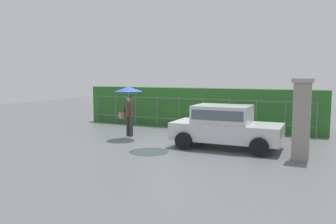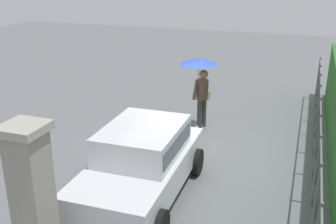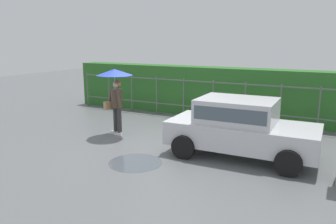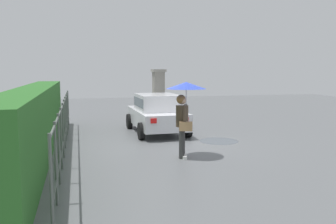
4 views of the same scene
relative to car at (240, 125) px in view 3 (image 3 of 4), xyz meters
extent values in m
plane|color=slate|center=(-2.35, 0.09, -0.80)|extent=(40.00, 40.00, 0.00)
cube|color=silver|center=(0.06, 0.00, -0.22)|extent=(3.74, 1.72, 0.60)
cube|color=silver|center=(-0.09, 0.00, 0.38)|extent=(1.93, 1.48, 0.60)
cube|color=#4C5B66|center=(-0.09, 0.00, 0.40)|extent=(1.78, 1.50, 0.33)
cylinder|color=black|center=(1.29, 0.87, -0.50)|extent=(0.60, 0.19, 0.60)
cylinder|color=black|center=(1.33, -0.81, -0.50)|extent=(0.60, 0.19, 0.60)
cylinder|color=black|center=(-1.21, 0.81, -0.50)|extent=(0.60, 0.19, 0.60)
cylinder|color=black|center=(-1.17, -0.87, -0.50)|extent=(0.60, 0.19, 0.60)
cube|color=red|center=(-1.81, 0.51, -0.07)|extent=(0.06, 0.20, 0.16)
cube|color=red|center=(-1.79, -0.59, -0.07)|extent=(0.06, 0.20, 0.16)
cylinder|color=#333333|center=(-3.86, 0.14, -0.37)|extent=(0.15, 0.15, 0.86)
cylinder|color=#333333|center=(-4.05, 0.21, -0.37)|extent=(0.15, 0.15, 0.86)
cube|color=white|center=(-3.88, 0.09, -0.76)|extent=(0.26, 0.10, 0.08)
cube|color=white|center=(-4.07, 0.16, -0.76)|extent=(0.26, 0.10, 0.08)
cylinder|color=#473828|center=(-3.96, 0.18, 0.35)|extent=(0.34, 0.34, 0.58)
sphere|color=#DBAD89|center=(-3.96, 0.18, 0.78)|extent=(0.22, 0.22, 0.22)
sphere|color=olive|center=(-3.95, 0.21, 0.80)|extent=(0.25, 0.25, 0.25)
cylinder|color=#473828|center=(-3.78, 0.02, 0.37)|extent=(0.24, 0.17, 0.56)
cylinder|color=#473828|center=(-4.19, 0.18, 0.37)|extent=(0.24, 0.17, 0.56)
cylinder|color=#B2B2B7|center=(-3.92, 0.06, 0.69)|extent=(0.02, 0.02, 0.77)
cone|color=blue|center=(-3.92, 0.06, 1.17)|extent=(1.08, 1.08, 0.19)
cube|color=tan|center=(-4.24, 0.16, 0.11)|extent=(0.27, 0.37, 0.24)
cylinder|color=#59605B|center=(-7.90, 3.31, -0.05)|extent=(0.05, 0.05, 1.50)
cylinder|color=#59605B|center=(-6.71, 3.31, -0.05)|extent=(0.05, 0.05, 1.50)
cylinder|color=#59605B|center=(-5.52, 3.31, -0.05)|extent=(0.05, 0.05, 1.50)
cylinder|color=#59605B|center=(-4.33, 3.31, -0.05)|extent=(0.05, 0.05, 1.50)
cylinder|color=#59605B|center=(-3.14, 3.31, -0.05)|extent=(0.05, 0.05, 1.50)
cylinder|color=#59605B|center=(-1.95, 3.31, -0.05)|extent=(0.05, 0.05, 1.50)
cylinder|color=#59605B|center=(-0.76, 3.31, -0.05)|extent=(0.05, 0.05, 1.50)
cylinder|color=#59605B|center=(0.43, 3.31, -0.05)|extent=(0.05, 0.05, 1.50)
cylinder|color=#59605B|center=(1.62, 3.31, -0.05)|extent=(0.05, 0.05, 1.50)
cube|color=#59605B|center=(-2.54, 3.31, 0.62)|extent=(10.70, 0.03, 0.04)
cube|color=#59605B|center=(-2.54, 3.31, -0.35)|extent=(10.70, 0.03, 0.04)
cube|color=#2D6B28|center=(-2.54, 4.08, 0.15)|extent=(11.70, 0.90, 1.90)
cylinder|color=#4C545B|center=(-2.07, -1.68, -0.80)|extent=(1.32, 1.32, 0.00)
camera|label=1|loc=(3.22, -11.41, 1.71)|focal=36.61mm
camera|label=2|loc=(6.57, 2.91, 3.63)|focal=42.63mm
camera|label=3|loc=(2.20, -8.06, 2.11)|focal=35.53mm
camera|label=4|loc=(-13.07, 2.91, 1.58)|focal=37.97mm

